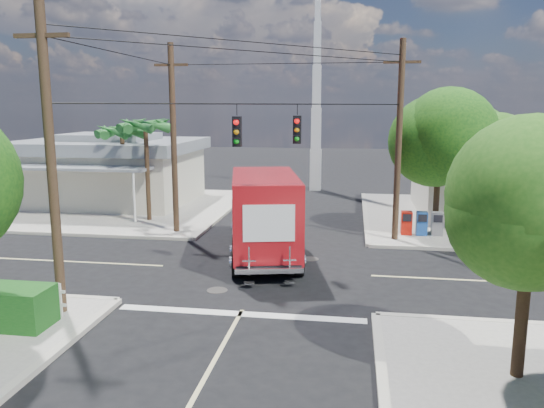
# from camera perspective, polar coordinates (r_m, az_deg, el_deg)

# --- Properties ---
(ground) EXTENTS (120.00, 120.00, 0.00)m
(ground) POSITION_cam_1_polar(r_m,az_deg,el_deg) (20.19, -0.87, -7.18)
(ground) COLOR black
(ground) RESTS_ON ground
(sidewalk_ne) EXTENTS (14.12, 14.12, 0.14)m
(sidewalk_ne) POSITION_cam_1_polar(r_m,az_deg,el_deg) (31.40, 22.67, -1.46)
(sidewalk_ne) COLOR gray
(sidewalk_ne) RESTS_ON ground
(sidewalk_nw) EXTENTS (14.12, 14.12, 0.14)m
(sidewalk_nw) POSITION_cam_1_polar(r_m,az_deg,el_deg) (33.55, -16.29, -0.35)
(sidewalk_nw) COLOR gray
(sidewalk_nw) RESTS_ON ground
(road_markings) EXTENTS (32.00, 32.00, 0.01)m
(road_markings) POSITION_cam_1_polar(r_m,az_deg,el_deg) (18.81, -1.62, -8.50)
(road_markings) COLOR beige
(road_markings) RESTS_ON ground
(building_ne) EXTENTS (11.80, 10.20, 4.50)m
(building_ne) POSITION_cam_1_polar(r_m,az_deg,el_deg) (32.52, 25.27, 2.75)
(building_ne) COLOR silver
(building_ne) RESTS_ON sidewalk_ne
(building_nw) EXTENTS (10.80, 10.20, 4.30)m
(building_nw) POSITION_cam_1_polar(r_m,az_deg,el_deg) (35.13, -17.04, 3.63)
(building_nw) COLOR beige
(building_nw) RESTS_ON sidewalk_nw
(radio_tower) EXTENTS (0.80, 0.80, 17.00)m
(radio_tower) POSITION_cam_1_polar(r_m,az_deg,el_deg) (39.06, 4.80, 9.72)
(radio_tower) COLOR silver
(radio_tower) RESTS_ON ground
(tree_ne_front) EXTENTS (4.21, 4.14, 6.66)m
(tree_ne_front) POSITION_cam_1_polar(r_m,az_deg,el_deg) (26.07, 17.65, 7.00)
(tree_ne_front) COLOR #422D1C
(tree_ne_front) RESTS_ON sidewalk_ne
(tree_ne_back) EXTENTS (3.77, 3.66, 5.82)m
(tree_ne_back) POSITION_cam_1_polar(r_m,az_deg,el_deg) (28.76, 22.07, 5.85)
(tree_ne_back) COLOR #422D1C
(tree_ne_back) RESTS_ON sidewalk_ne
(tree_se) EXTENTS (3.67, 3.54, 5.62)m
(tree_se) POSITION_cam_1_polar(r_m,az_deg,el_deg) (12.50, 26.26, -0.18)
(tree_se) COLOR #422D1C
(tree_se) RESTS_ON sidewalk_se
(palm_nw_front) EXTENTS (3.01, 3.08, 5.59)m
(palm_nw_front) POSITION_cam_1_polar(r_m,az_deg,el_deg) (28.57, -13.45, 8.02)
(palm_nw_front) COLOR #422D1C
(palm_nw_front) RESTS_ON sidewalk_nw
(palm_nw_back) EXTENTS (3.01, 3.08, 5.19)m
(palm_nw_back) POSITION_cam_1_polar(r_m,az_deg,el_deg) (30.75, -15.85, 7.37)
(palm_nw_back) COLOR #422D1C
(palm_nw_back) RESTS_ON sidewalk_nw
(utility_poles) EXTENTS (12.00, 10.68, 9.00)m
(utility_poles) POSITION_cam_1_polar(r_m,az_deg,el_deg) (21.17, -4.43, 6.52)
(utility_poles) COLOR #473321
(utility_poles) RESTS_ON ground
(vending_boxes) EXTENTS (1.90, 0.50, 1.10)m
(vending_boxes) POSITION_cam_1_polar(r_m,az_deg,el_deg) (25.95, 15.80, -2.01)
(vending_boxes) COLOR #BB150A
(vending_boxes) RESTS_ON sidewalk_ne
(delivery_truck) EXTENTS (4.04, 8.34, 3.48)m
(delivery_truck) POSITION_cam_1_polar(r_m,az_deg,el_deg) (21.73, -0.89, -1.09)
(delivery_truck) COLOR black
(delivery_truck) RESTS_ON ground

